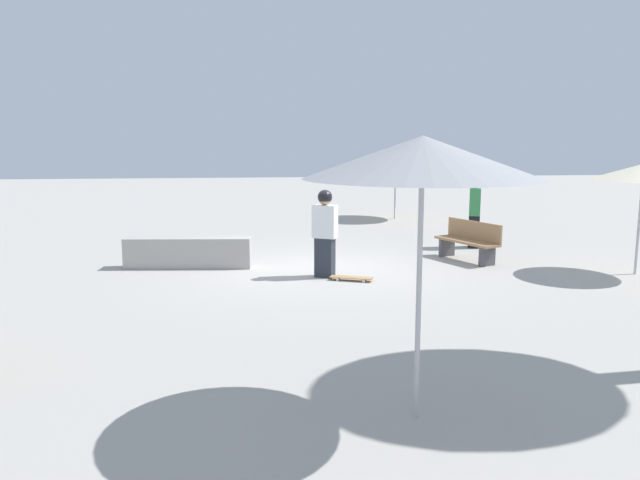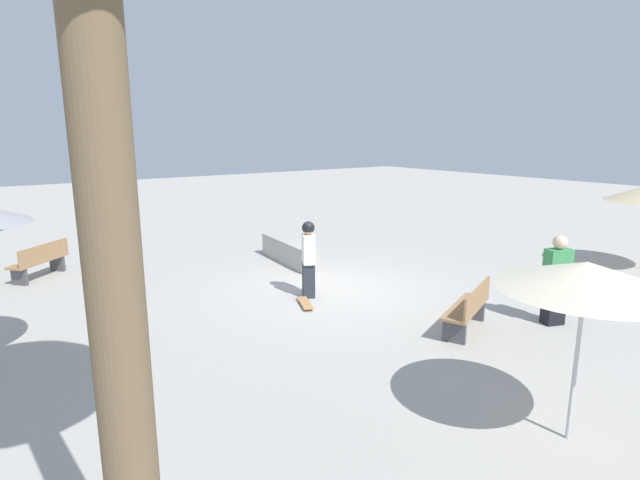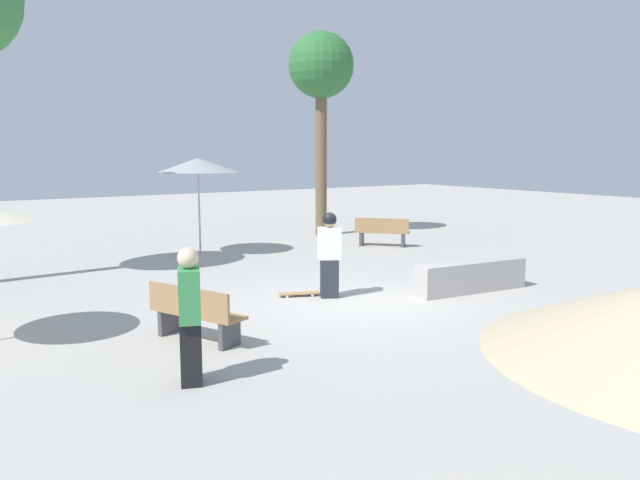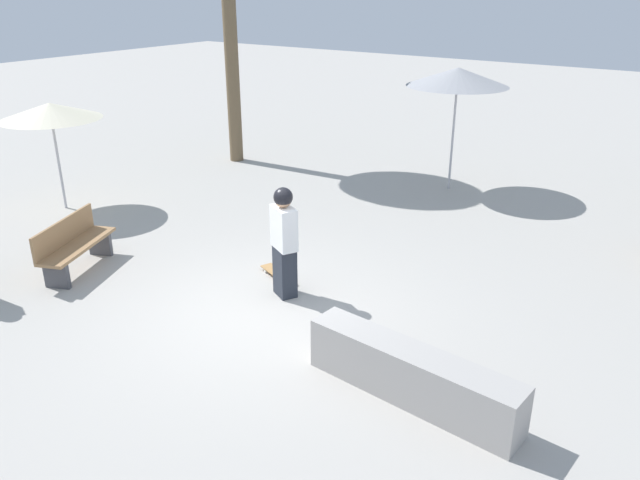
# 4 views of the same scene
# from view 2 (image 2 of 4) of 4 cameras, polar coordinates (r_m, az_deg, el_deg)

# --- Properties ---
(ground_plane) EXTENTS (60.00, 60.00, 0.00)m
(ground_plane) POSITION_cam_2_polar(r_m,az_deg,el_deg) (11.36, 1.37, -5.72)
(ground_plane) COLOR #ADA8A0
(skater_main) EXTENTS (0.50, 0.42, 1.66)m
(skater_main) POSITION_cam_2_polar(r_m,az_deg,el_deg) (10.69, -1.33, -1.89)
(skater_main) COLOR #282D38
(skater_main) RESTS_ON ground_plane
(skateboard) EXTENTS (0.82, 0.49, 0.07)m
(skateboard) POSITION_cam_2_polar(r_m,az_deg,el_deg) (10.36, -1.70, -7.20)
(skateboard) COLOR #B7844C
(skateboard) RESTS_ON ground_plane
(concrete_ledge) EXTENTS (2.57, 0.69, 0.62)m
(concrete_ledge) POSITION_cam_2_polar(r_m,az_deg,el_deg) (13.61, -3.57, -1.36)
(concrete_ledge) COLOR #A8A39E
(concrete_ledge) RESTS_ON ground_plane
(bench_near) EXTENTS (1.40, 1.48, 0.85)m
(bench_near) POSITION_cam_2_polar(r_m,az_deg,el_deg) (13.95, -29.33, -2.10)
(bench_near) COLOR #47474C
(bench_near) RESTS_ON ground_plane
(bench_far) EXTENTS (1.02, 1.65, 0.85)m
(bench_far) POSITION_cam_2_polar(r_m,az_deg,el_deg) (9.36, 16.62, -7.50)
(bench_far) COLOR #47474C
(bench_far) RESTS_ON ground_plane
(shade_umbrella_cream) EXTENTS (1.92, 1.92, 2.13)m
(shade_umbrella_cream) POSITION_cam_2_polar(r_m,az_deg,el_deg) (6.15, 28.13, -3.65)
(shade_umbrella_cream) COLOR #B7B7BC
(shade_umbrella_cream) RESTS_ON ground_plane
(bystander_watching) EXTENTS (0.40, 0.52, 1.69)m
(bystander_watching) POSITION_cam_2_polar(r_m,az_deg,el_deg) (10.15, 25.38, -4.18)
(bystander_watching) COLOR black
(bystander_watching) RESTS_ON ground_plane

